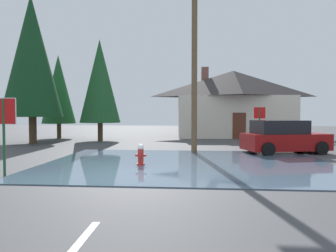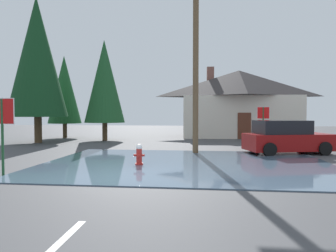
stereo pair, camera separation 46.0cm
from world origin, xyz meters
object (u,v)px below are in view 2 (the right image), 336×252
house (239,102)px  pine_tree_mid_left (104,81)px  parked_car (286,138)px  stop_sign_far (263,118)px  fire_hydrant (139,155)px  utility_pole (196,64)px  pine_tree_tall_left (37,57)px  pine_tree_short_left (64,90)px  stop_sign_near (2,120)px

house → pine_tree_mid_left: size_ratio=1.43×
parked_car → stop_sign_far: bearing=99.1°
fire_hydrant → utility_pole: 5.99m
house → pine_tree_mid_left: 11.24m
fire_hydrant → pine_tree_tall_left: 13.19m
utility_pole → pine_tree_short_left: (-10.60, 8.57, -0.55)m
house → stop_sign_far: bearing=-85.2°
stop_sign_far → house: bearing=94.8°
fire_hydrant → pine_tree_mid_left: pine_tree_mid_left is taller
utility_pole → stop_sign_near: bearing=-131.8°
house → pine_tree_short_left: size_ratio=1.59×
stop_sign_near → utility_pole: (5.83, 6.53, 2.59)m
fire_hydrant → pine_tree_tall_left: bearing=135.5°
utility_pole → pine_tree_mid_left: utility_pole is taller
stop_sign_far → pine_tree_tall_left: (-14.45, 0.72, 4.02)m
utility_pole → stop_sign_far: utility_pole is taller
utility_pole → house: utility_pole is taller
utility_pole → parked_car: size_ratio=1.92×
house → parked_car: bearing=-84.0°
stop_sign_far → pine_tree_mid_left: size_ratio=0.33×
stop_sign_near → pine_tree_short_left: 15.96m
stop_sign_near → house: house is taller
pine_tree_mid_left → pine_tree_short_left: 4.31m
utility_pole → stop_sign_far: size_ratio=3.57×
stop_sign_near → utility_pole: size_ratio=0.29×
fire_hydrant → pine_tree_short_left: (-8.63, 12.61, 3.41)m
fire_hydrant → utility_pole: utility_pole is taller
fire_hydrant → utility_pole: bearing=64.0°
stop_sign_far → pine_tree_tall_left: pine_tree_tall_left is taller
pine_tree_mid_left → stop_sign_far: bearing=-15.7°
stop_sign_near → pine_tree_tall_left: (-4.77, 10.96, 3.91)m
pine_tree_tall_left → pine_tree_mid_left: bearing=30.5°
utility_pole → pine_tree_tall_left: size_ratio=0.87×
fire_hydrant → pine_tree_short_left: 15.65m
pine_tree_mid_left → pine_tree_short_left: bearing=154.2°
fire_hydrant → house: (5.15, 15.85, 2.46)m
house → pine_tree_tall_left: 15.87m
stop_sign_near → pine_tree_short_left: pine_tree_short_left is taller
fire_hydrant → utility_pole: size_ratio=0.10×
fire_hydrant → parked_car: parked_car is taller
house → parked_car: size_ratio=2.35×
fire_hydrant → stop_sign_far: 9.79m
fire_hydrant → house: size_ratio=0.08×
parked_car → utility_pole: bearing=-175.1°
utility_pole → house: 12.32m
stop_sign_far → parked_car: (0.54, -3.34, -0.90)m
utility_pole → house: (3.18, 11.81, -1.50)m
utility_pole → house: bearing=74.9°
house → pine_tree_mid_left: bearing=-152.8°
stop_sign_near → pine_tree_short_left: (-4.78, 15.09, 2.03)m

